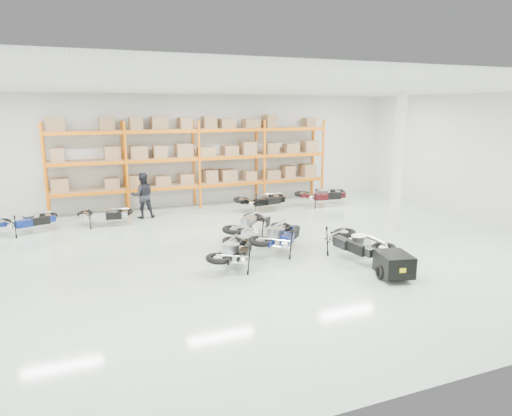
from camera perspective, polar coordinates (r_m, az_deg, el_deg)
name	(u,v)px	position (r m, az deg, el deg)	size (l,w,h in m)	color
room	(256,172)	(12.55, 0.03, 4.48)	(18.00, 18.00, 18.00)	#B4C9B6
pallet_rack	(196,152)	(18.65, -7.48, 7.00)	(11.28, 0.98, 3.62)	orange
structural_column	(398,162)	(15.65, 17.33, 5.50)	(0.25, 0.25, 4.50)	white
moto_blue_centre	(279,231)	(12.84, 2.94, -2.88)	(0.87, 1.96, 1.20)	#081652
moto_silver_left	(251,221)	(13.94, -0.57, -1.59)	(0.89, 1.99, 1.22)	silver
moto_black_far_left	(234,246)	(11.62, -2.73, -4.81)	(0.79, 1.78, 1.09)	black
moto_touring_right	(356,238)	(12.49, 12.36, -3.63)	(0.86, 1.94, 1.19)	black
trailer	(394,264)	(11.34, 16.86, -6.76)	(0.88, 1.53, 0.62)	black
moto_back_a	(27,217)	(16.50, -26.70, -1.04)	(0.76, 1.70, 1.04)	navy
moto_back_b	(105,212)	(16.55, -18.39, -0.42)	(0.71, 1.59, 0.97)	#9FA4A8
moto_back_c	(262,197)	(17.89, 0.73, 1.42)	(0.83, 1.87, 1.14)	black
moto_back_d	(323,192)	(19.08, 8.32, 2.04)	(0.86, 1.94, 1.18)	#3D0C11
person_back	(143,195)	(17.22, -13.97, 1.54)	(0.82, 0.64, 1.69)	black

